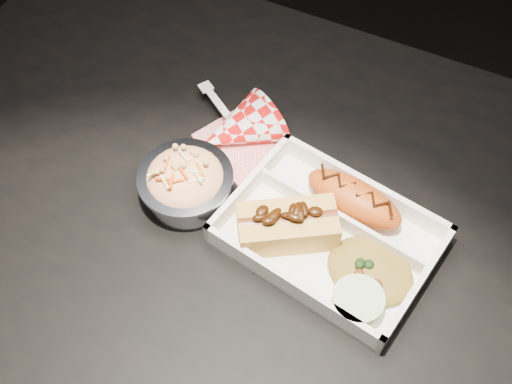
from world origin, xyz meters
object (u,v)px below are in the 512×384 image
(dining_table, at_px, (280,270))
(food_tray, at_px, (329,237))
(fried_pastry, at_px, (354,199))
(hotdog, at_px, (288,224))
(napkin_fork, at_px, (237,130))
(foil_coleslaw_cup, at_px, (186,181))

(dining_table, xyz_separation_m, food_tray, (0.06, 0.02, 0.10))
(dining_table, xyz_separation_m, fried_pastry, (0.06, 0.07, 0.12))
(dining_table, bearing_deg, fried_pastry, 48.41)
(food_tray, relative_size, hotdog, 2.09)
(food_tray, relative_size, fried_pastry, 2.08)
(fried_pastry, height_order, napkin_fork, napkin_fork)
(foil_coleslaw_cup, bearing_deg, fried_pastry, 19.34)
(food_tray, bearing_deg, dining_table, -152.00)
(food_tray, relative_size, napkin_fork, 1.66)
(dining_table, bearing_deg, napkin_fork, 136.44)
(fried_pastry, relative_size, hotdog, 1.00)
(dining_table, relative_size, hotdog, 9.04)
(fried_pastry, distance_m, napkin_fork, 0.19)
(dining_table, relative_size, napkin_fork, 7.18)
(fried_pastry, xyz_separation_m, foil_coleslaw_cup, (-0.20, -0.07, 0.00))
(dining_table, xyz_separation_m, hotdog, (0.01, -0.00, 0.12))
(foil_coleslaw_cup, xyz_separation_m, napkin_fork, (0.01, 0.12, -0.01))
(napkin_fork, bearing_deg, foil_coleslaw_cup, -64.03)
(food_tray, distance_m, napkin_fork, 0.20)
(napkin_fork, bearing_deg, dining_table, -10.55)
(fried_pastry, relative_size, foil_coleslaw_cup, 1.09)
(hotdog, distance_m, napkin_fork, 0.18)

